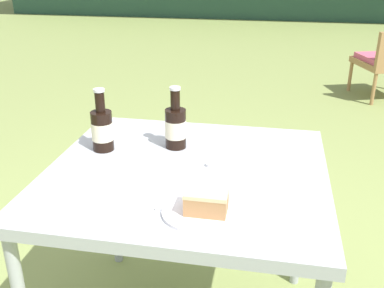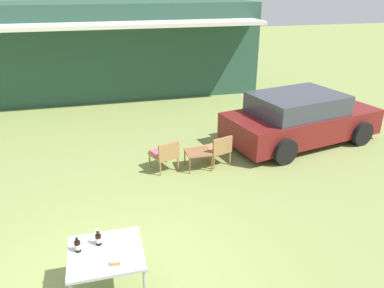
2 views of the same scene
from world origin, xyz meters
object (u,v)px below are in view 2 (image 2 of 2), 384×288
at_px(wicker_chair_plain, 218,148).
at_px(patio_table, 106,256).
at_px(wicker_chair_cushioned, 165,153).
at_px(garden_side_table, 198,153).
at_px(cake_on_plate, 115,263).
at_px(parked_car, 300,119).
at_px(cola_bottle_near, 98,239).
at_px(cola_bottle_far, 78,246).

relative_size(wicker_chair_plain, patio_table, 0.76).
relative_size(wicker_chair_cushioned, patio_table, 0.76).
xyz_separation_m(wicker_chair_cushioned, garden_side_table, (0.74, -0.09, -0.04)).
height_order(garden_side_table, cake_on_plate, cake_on_plate).
relative_size(parked_car, wicker_chair_cushioned, 5.97).
bearing_deg(cola_bottle_near, wicker_chair_plain, 50.44).
bearing_deg(cola_bottle_far, parked_car, 37.10).
distance_m(wicker_chair_plain, garden_side_table, 0.49).
distance_m(parked_car, cola_bottle_far, 6.80).
height_order(patio_table, cola_bottle_far, cola_bottle_far).
relative_size(parked_car, cola_bottle_near, 18.34).
xyz_separation_m(patio_table, cake_on_plate, (0.10, -0.27, 0.09)).
distance_m(wicker_chair_cushioned, wicker_chair_plain, 1.23).
height_order(patio_table, cola_bottle_near, cola_bottle_near).
height_order(wicker_chair_cushioned, garden_side_table, wicker_chair_cushioned).
xyz_separation_m(wicker_chair_plain, cola_bottle_far, (-2.95, -3.34, 0.43)).
relative_size(wicker_chair_cushioned, garden_side_table, 1.29).
distance_m(wicker_chair_cushioned, patio_table, 3.74).
bearing_deg(cola_bottle_near, wicker_chair_cushioned, 65.96).
bearing_deg(wicker_chair_plain, cola_bottle_near, 33.00).
xyz_separation_m(cake_on_plate, cola_bottle_near, (-0.18, 0.44, 0.06)).
bearing_deg(wicker_chair_cushioned, patio_table, 48.92).
height_order(wicker_chair_cushioned, cola_bottle_near, cola_bottle_near).
xyz_separation_m(wicker_chair_cushioned, cola_bottle_near, (-1.47, -3.28, 0.42)).
height_order(wicker_chair_plain, cake_on_plate, cake_on_plate).
bearing_deg(cola_bottle_far, patio_table, -17.14).
relative_size(wicker_chair_cushioned, wicker_chair_plain, 1.00).
xyz_separation_m(garden_side_table, cake_on_plate, (-2.03, -3.63, 0.41)).
distance_m(wicker_chair_plain, cola_bottle_near, 4.25).
bearing_deg(parked_car, cola_bottle_far, -154.93).
distance_m(cake_on_plate, cola_bottle_near, 0.48).
xyz_separation_m(wicker_chair_cushioned, cola_bottle_far, (-1.72, -3.36, 0.42)).
bearing_deg(wicker_chair_cushioned, wicker_chair_plain, 159.77).
distance_m(wicker_chair_plain, cake_on_plate, 4.50).
bearing_deg(cake_on_plate, cola_bottle_far, 139.47).
xyz_separation_m(garden_side_table, cola_bottle_near, (-2.21, -3.19, 0.47)).
bearing_deg(cake_on_plate, parked_car, 41.88).
bearing_deg(cola_bottle_far, cake_on_plate, -40.53).
xyz_separation_m(wicker_chair_cushioned, cake_on_plate, (-1.29, -3.73, 0.37)).
bearing_deg(patio_table, parked_car, 39.57).
bearing_deg(cake_on_plate, wicker_chair_plain, 55.79).
xyz_separation_m(parked_car, wicker_chair_plain, (-2.47, -0.77, -0.23)).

